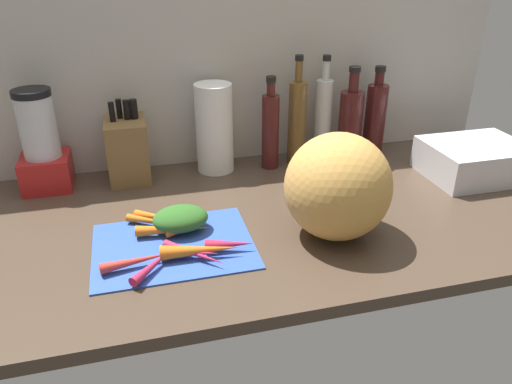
{
  "coord_description": "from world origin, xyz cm",
  "views": [
    {
      "loc": [
        -31.38,
        -108.2,
        61.41
      ],
      "look_at": [
        -4.8,
        -7.11,
        9.38
      ],
      "focal_mm": 34.71,
      "sensor_mm": 36.0,
      "label": 1
    }
  ],
  "objects_px": {
    "carrot_2": "(151,221)",
    "winter_squash": "(338,187)",
    "blender_appliance": "(42,147)",
    "bottle_1": "(297,121)",
    "carrot_1": "(193,253)",
    "dish_rack": "(475,160)",
    "bottle_4": "(375,118)",
    "cutting_board": "(173,245)",
    "carrot_4": "(187,228)",
    "carrot_0": "(201,250)",
    "knife_block": "(128,148)",
    "carrot_5": "(173,229)",
    "carrot_6": "(155,264)",
    "carrot_9": "(195,254)",
    "bottle_3": "(350,124)",
    "paper_towel_roll": "(214,128)",
    "carrot_7": "(159,217)",
    "bottle_0": "(270,130)",
    "bottle_2": "(323,118)",
    "carrot_3": "(137,261)",
    "carrot_8": "(229,244)"
  },
  "relations": [
    {
      "from": "cutting_board",
      "to": "carrot_9",
      "type": "distance_m",
      "value": 0.08
    },
    {
      "from": "carrot_3",
      "to": "dish_rack",
      "type": "xyz_separation_m",
      "value": [
        0.99,
        0.23,
        0.03
      ]
    },
    {
      "from": "blender_appliance",
      "to": "bottle_1",
      "type": "height_order",
      "value": "bottle_1"
    },
    {
      "from": "cutting_board",
      "to": "carrot_2",
      "type": "relative_size",
      "value": 2.91
    },
    {
      "from": "cutting_board",
      "to": "winter_squash",
      "type": "height_order",
      "value": "winter_squash"
    },
    {
      "from": "carrot_6",
      "to": "bottle_0",
      "type": "relative_size",
      "value": 0.51
    },
    {
      "from": "bottle_4",
      "to": "blender_appliance",
      "type": "bearing_deg",
      "value": -179.95
    },
    {
      "from": "carrot_5",
      "to": "carrot_7",
      "type": "distance_m",
      "value": 0.08
    },
    {
      "from": "cutting_board",
      "to": "carrot_4",
      "type": "relative_size",
      "value": 3.49
    },
    {
      "from": "bottle_4",
      "to": "carrot_2",
      "type": "bearing_deg",
      "value": -157.65
    },
    {
      "from": "carrot_5",
      "to": "carrot_7",
      "type": "relative_size",
      "value": 1.32
    },
    {
      "from": "cutting_board",
      "to": "carrot_3",
      "type": "bearing_deg",
      "value": -140.9
    },
    {
      "from": "bottle_2",
      "to": "bottle_3",
      "type": "height_order",
      "value": "bottle_2"
    },
    {
      "from": "carrot_9",
      "to": "knife_block",
      "type": "xyz_separation_m",
      "value": [
        -0.12,
        0.49,
        0.07
      ]
    },
    {
      "from": "winter_squash",
      "to": "bottle_4",
      "type": "distance_m",
      "value": 0.55
    },
    {
      "from": "carrot_8",
      "to": "winter_squash",
      "type": "distance_m",
      "value": 0.28
    },
    {
      "from": "carrot_3",
      "to": "carrot_7",
      "type": "bearing_deg",
      "value": 71.66
    },
    {
      "from": "carrot_6",
      "to": "carrot_7",
      "type": "height_order",
      "value": "same"
    },
    {
      "from": "winter_squash",
      "to": "paper_towel_roll",
      "type": "height_order",
      "value": "paper_towel_roll"
    },
    {
      "from": "carrot_7",
      "to": "knife_block",
      "type": "xyz_separation_m",
      "value": [
        -0.06,
        0.3,
        0.07
      ]
    },
    {
      "from": "carrot_6",
      "to": "bottle_0",
      "type": "bearing_deg",
      "value": 50.49
    },
    {
      "from": "carrot_4",
      "to": "carrot_9",
      "type": "bearing_deg",
      "value": -89.21
    },
    {
      "from": "cutting_board",
      "to": "carrot_2",
      "type": "xyz_separation_m",
      "value": [
        -0.04,
        0.1,
        0.01
      ]
    },
    {
      "from": "blender_appliance",
      "to": "bottle_4",
      "type": "relative_size",
      "value": 0.98
    },
    {
      "from": "carrot_0",
      "to": "knife_block",
      "type": "bearing_deg",
      "value": 105.41
    },
    {
      "from": "carrot_2",
      "to": "paper_towel_roll",
      "type": "relative_size",
      "value": 0.47
    },
    {
      "from": "dish_rack",
      "to": "blender_appliance",
      "type": "bearing_deg",
      "value": 168.95
    },
    {
      "from": "carrot_2",
      "to": "carrot_8",
      "type": "bearing_deg",
      "value": -44.29
    },
    {
      "from": "carrot_1",
      "to": "blender_appliance",
      "type": "height_order",
      "value": "blender_appliance"
    },
    {
      "from": "winter_squash",
      "to": "blender_appliance",
      "type": "bearing_deg",
      "value": 146.96
    },
    {
      "from": "paper_towel_roll",
      "to": "cutting_board",
      "type": "bearing_deg",
      "value": -113.15
    },
    {
      "from": "carrot_1",
      "to": "knife_block",
      "type": "height_order",
      "value": "knife_block"
    },
    {
      "from": "dish_rack",
      "to": "carrot_4",
      "type": "bearing_deg",
      "value": -171.75
    },
    {
      "from": "carrot_7",
      "to": "dish_rack",
      "type": "distance_m",
      "value": 0.93
    },
    {
      "from": "carrot_5",
      "to": "carrot_2",
      "type": "bearing_deg",
      "value": 127.86
    },
    {
      "from": "carrot_9",
      "to": "blender_appliance",
      "type": "xyz_separation_m",
      "value": [
        -0.35,
        0.47,
        0.1
      ]
    },
    {
      "from": "carrot_3",
      "to": "bottle_3",
      "type": "distance_m",
      "value": 0.82
    },
    {
      "from": "carrot_7",
      "to": "carrot_0",
      "type": "bearing_deg",
      "value": -67.85
    },
    {
      "from": "carrot_2",
      "to": "dish_rack",
      "type": "height_order",
      "value": "dish_rack"
    },
    {
      "from": "carrot_6",
      "to": "dish_rack",
      "type": "bearing_deg",
      "value": 14.9
    },
    {
      "from": "carrot_1",
      "to": "dish_rack",
      "type": "distance_m",
      "value": 0.9
    },
    {
      "from": "carrot_5",
      "to": "knife_block",
      "type": "height_order",
      "value": "knife_block"
    },
    {
      "from": "carrot_0",
      "to": "carrot_7",
      "type": "distance_m",
      "value": 0.2
    },
    {
      "from": "carrot_2",
      "to": "winter_squash",
      "type": "distance_m",
      "value": 0.45
    },
    {
      "from": "cutting_board",
      "to": "blender_appliance",
      "type": "height_order",
      "value": "blender_appliance"
    },
    {
      "from": "carrot_2",
      "to": "winter_squash",
      "type": "relative_size",
      "value": 0.5
    },
    {
      "from": "carrot_9",
      "to": "paper_towel_roll",
      "type": "relative_size",
      "value": 0.61
    },
    {
      "from": "carrot_0",
      "to": "winter_squash",
      "type": "bearing_deg",
      "value": 4.95
    },
    {
      "from": "carrot_5",
      "to": "carrot_6",
      "type": "relative_size",
      "value": 1.18
    },
    {
      "from": "bottle_3",
      "to": "paper_towel_roll",
      "type": "bearing_deg",
      "value": 176.19
    }
  ]
}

